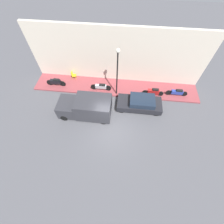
{
  "coord_description": "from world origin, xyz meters",
  "views": [
    {
      "loc": [
        -6.38,
        -0.91,
        11.58
      ],
      "look_at": [
        1.27,
        -0.06,
        0.6
      ],
      "focal_mm": 24.0,
      "sensor_mm": 36.0,
      "label": 1
    }
  ],
  "objects_px": {
    "motorcycle_black": "(56,82)",
    "scooter_silver": "(101,87)",
    "motorcycle_red": "(153,92)",
    "parked_car": "(140,103)",
    "cafe_chair": "(73,75)",
    "delivery_van": "(86,107)",
    "motorcycle_blue": "(177,92)",
    "streetlamp": "(117,67)"
  },
  "relations": [
    {
      "from": "motorcycle_black",
      "to": "scooter_silver",
      "type": "bearing_deg",
      "value": -91.35
    },
    {
      "from": "motorcycle_red",
      "to": "parked_car",
      "type": "bearing_deg",
      "value": 140.61
    },
    {
      "from": "scooter_silver",
      "to": "cafe_chair",
      "type": "relative_size",
      "value": 2.26
    },
    {
      "from": "delivery_van",
      "to": "scooter_silver",
      "type": "distance_m",
      "value": 3.19
    },
    {
      "from": "parked_car",
      "to": "delivery_van",
      "type": "distance_m",
      "value": 5.02
    },
    {
      "from": "motorcycle_blue",
      "to": "motorcycle_red",
      "type": "height_order",
      "value": "motorcycle_red"
    },
    {
      "from": "motorcycle_blue",
      "to": "motorcycle_red",
      "type": "xyz_separation_m",
      "value": [
        -0.22,
        2.35,
        0.04
      ]
    },
    {
      "from": "motorcycle_red",
      "to": "scooter_silver",
      "type": "xyz_separation_m",
      "value": [
        0.15,
        5.27,
        -0.03
      ]
    },
    {
      "from": "parked_car",
      "to": "motorcycle_red",
      "type": "height_order",
      "value": "parked_car"
    },
    {
      "from": "motorcycle_blue",
      "to": "scooter_silver",
      "type": "relative_size",
      "value": 0.99
    },
    {
      "from": "delivery_van",
      "to": "motorcycle_red",
      "type": "relative_size",
      "value": 2.25
    },
    {
      "from": "delivery_van",
      "to": "motorcycle_blue",
      "type": "relative_size",
      "value": 2.24
    },
    {
      "from": "delivery_van",
      "to": "motorcycle_black",
      "type": "bearing_deg",
      "value": 51.11
    },
    {
      "from": "motorcycle_blue",
      "to": "motorcycle_red",
      "type": "bearing_deg",
      "value": 95.45
    },
    {
      "from": "delivery_van",
      "to": "motorcycle_red",
      "type": "bearing_deg",
      "value": -64.75
    },
    {
      "from": "parked_car",
      "to": "motorcycle_red",
      "type": "bearing_deg",
      "value": -39.39
    },
    {
      "from": "cafe_chair",
      "to": "parked_car",
      "type": "bearing_deg",
      "value": -113.35
    },
    {
      "from": "streetlamp",
      "to": "cafe_chair",
      "type": "distance_m",
      "value": 5.85
    },
    {
      "from": "motorcycle_blue",
      "to": "cafe_chair",
      "type": "relative_size",
      "value": 2.24
    },
    {
      "from": "motorcycle_blue",
      "to": "motorcycle_red",
      "type": "relative_size",
      "value": 1.0
    },
    {
      "from": "motorcycle_red",
      "to": "motorcycle_black",
      "type": "distance_m",
      "value": 10.06
    },
    {
      "from": "streetlamp",
      "to": "cafe_chair",
      "type": "bearing_deg",
      "value": 70.71
    },
    {
      "from": "streetlamp",
      "to": "motorcycle_red",
      "type": "bearing_deg",
      "value": -86.98
    },
    {
      "from": "streetlamp",
      "to": "cafe_chair",
      "type": "xyz_separation_m",
      "value": [
        1.71,
        4.88,
        -2.73
      ]
    },
    {
      "from": "motorcycle_black",
      "to": "streetlamp",
      "type": "height_order",
      "value": "streetlamp"
    },
    {
      "from": "motorcycle_blue",
      "to": "scooter_silver",
      "type": "xyz_separation_m",
      "value": [
        -0.08,
        7.62,
        0.02
      ]
    },
    {
      "from": "motorcycle_blue",
      "to": "motorcycle_black",
      "type": "xyz_separation_m",
      "value": [
        0.03,
        12.4,
        0.06
      ]
    },
    {
      "from": "parked_car",
      "to": "cafe_chair",
      "type": "bearing_deg",
      "value": 66.65
    },
    {
      "from": "parked_car",
      "to": "motorcycle_black",
      "type": "height_order",
      "value": "parked_car"
    },
    {
      "from": "motorcycle_red",
      "to": "cafe_chair",
      "type": "bearing_deg",
      "value": 79.92
    },
    {
      "from": "streetlamp",
      "to": "parked_car",
      "type": "bearing_deg",
      "value": -121.08
    },
    {
      "from": "motorcycle_blue",
      "to": "streetlamp",
      "type": "distance_m",
      "value": 6.65
    },
    {
      "from": "scooter_silver",
      "to": "streetlamp",
      "type": "distance_m",
      "value": 3.27
    },
    {
      "from": "delivery_van",
      "to": "streetlamp",
      "type": "bearing_deg",
      "value": -42.69
    },
    {
      "from": "parked_car",
      "to": "delivery_van",
      "type": "relative_size",
      "value": 0.88
    },
    {
      "from": "delivery_van",
      "to": "cafe_chair",
      "type": "xyz_separation_m",
      "value": [
        4.41,
        2.39,
        -0.34
      ]
    },
    {
      "from": "scooter_silver",
      "to": "motorcycle_red",
      "type": "bearing_deg",
      "value": -91.58
    },
    {
      "from": "parked_car",
      "to": "motorcycle_blue",
      "type": "xyz_separation_m",
      "value": [
        1.82,
        -3.66,
        -0.05
      ]
    },
    {
      "from": "delivery_van",
      "to": "streetlamp",
      "type": "relative_size",
      "value": 0.94
    },
    {
      "from": "delivery_van",
      "to": "motorcycle_black",
      "type": "height_order",
      "value": "delivery_van"
    },
    {
      "from": "motorcycle_red",
      "to": "cafe_chair",
      "type": "xyz_separation_m",
      "value": [
        1.52,
        8.53,
        0.07
      ]
    },
    {
      "from": "cafe_chair",
      "to": "delivery_van",
      "type": "bearing_deg",
      "value": -151.58
    }
  ]
}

